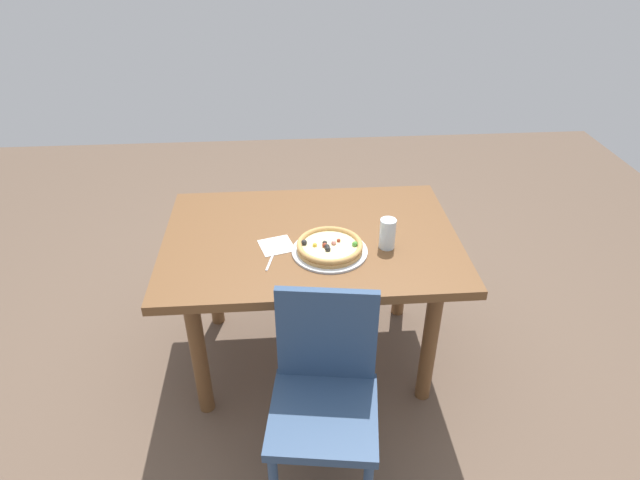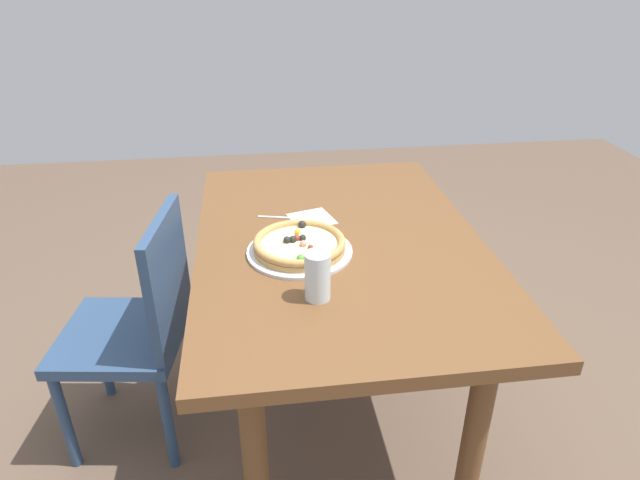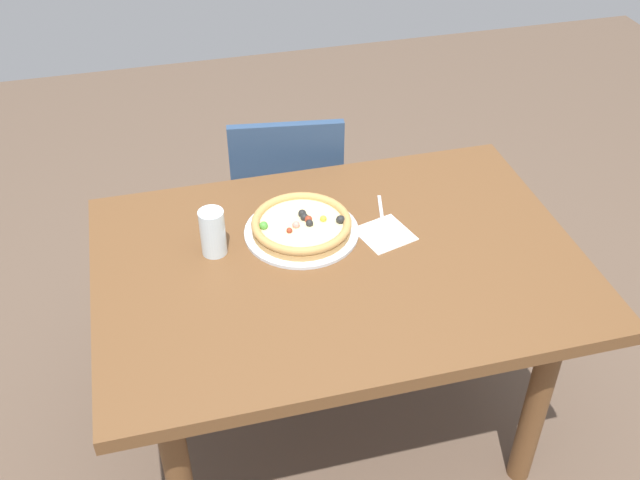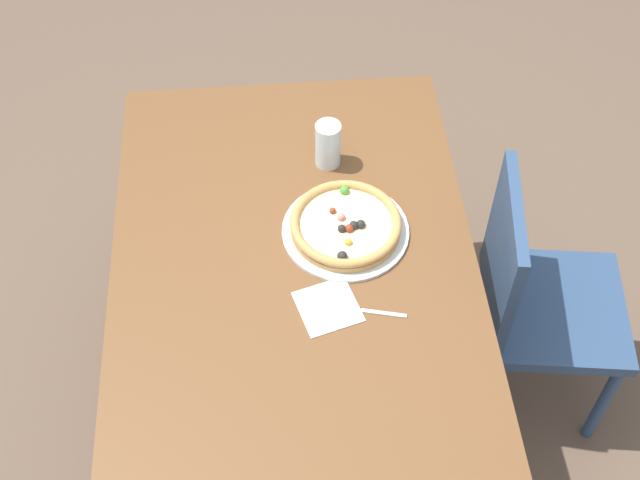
% 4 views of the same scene
% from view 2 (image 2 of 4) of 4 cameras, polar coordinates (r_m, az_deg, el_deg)
% --- Properties ---
extents(ground_plane, '(6.00, 6.00, 0.00)m').
position_cam_2_polar(ground_plane, '(2.23, 1.70, -16.91)').
color(ground_plane, brown).
extents(dining_table, '(1.33, 0.92, 0.74)m').
position_cam_2_polar(dining_table, '(1.83, 1.99, -2.61)').
color(dining_table, brown).
rests_on(dining_table, ground).
extents(chair_near, '(0.45, 0.45, 0.86)m').
position_cam_2_polar(chair_near, '(1.94, -18.32, -8.35)').
color(chair_near, navy).
rests_on(chair_near, ground).
extents(plate, '(0.33, 0.33, 0.01)m').
position_cam_2_polar(plate, '(1.70, -2.14, -1.18)').
color(plate, silver).
rests_on(plate, dining_table).
extents(pizza, '(0.29, 0.29, 0.04)m').
position_cam_2_polar(pizza, '(1.69, -2.16, -0.42)').
color(pizza, tan).
rests_on(pizza, plate).
extents(fork, '(0.05, 0.16, 0.00)m').
position_cam_2_polar(fork, '(1.92, -3.63, 2.33)').
color(fork, silver).
rests_on(fork, dining_table).
extents(drinking_glass, '(0.07, 0.07, 0.14)m').
position_cam_2_polar(drinking_glass, '(1.45, -0.26, -3.80)').
color(drinking_glass, silver).
rests_on(drinking_glass, dining_table).
extents(napkin, '(0.17, 0.17, 0.00)m').
position_cam_2_polar(napkin, '(1.91, -0.87, 2.21)').
color(napkin, white).
rests_on(napkin, dining_table).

